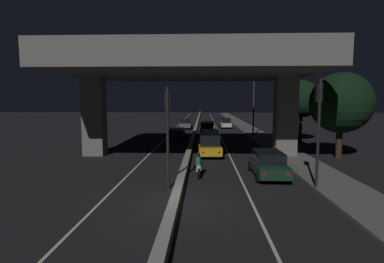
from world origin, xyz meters
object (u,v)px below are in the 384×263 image
(pedestrian_on_sidewalk, at_px, (274,141))
(car_taxi_yellow_second, at_px, (209,144))
(traffic_light_right_of_median, at_px, (318,115))
(street_lamp, at_px, (251,96))
(car_grey_second_oncoming, at_px, (186,124))
(car_dark_blue_third, at_px, (210,137))
(motorcycle_white_filtering_near, at_px, (198,166))
(car_dark_blue_lead_oncoming, at_px, (177,134))
(traffic_light_left_of_median, at_px, (168,120))
(car_dark_green_lead, at_px, (268,163))
(car_black_fourth, at_px, (207,129))
(car_white_sixth, at_px, (226,123))
(car_taxi_yellow_fifth, at_px, (209,126))

(pedestrian_on_sidewalk, bearing_deg, car_taxi_yellow_second, -160.66)
(traffic_light_right_of_median, distance_m, street_lamp, 21.52)
(car_taxi_yellow_second, bearing_deg, pedestrian_on_sidewalk, -73.27)
(traffic_light_right_of_median, height_order, pedestrian_on_sidewalk, traffic_light_right_of_median)
(car_grey_second_oncoming, bearing_deg, car_dark_blue_third, 11.48)
(motorcycle_white_filtering_near, bearing_deg, car_dark_blue_lead_oncoming, 6.23)
(traffic_light_left_of_median, bearing_deg, car_dark_green_lead, 24.05)
(traffic_light_left_of_median, height_order, traffic_light_right_of_median, traffic_light_right_of_median)
(car_black_fourth, bearing_deg, car_dark_blue_third, -177.55)
(car_black_fourth, bearing_deg, pedestrian_on_sidewalk, -149.98)
(pedestrian_on_sidewalk, bearing_deg, car_black_fourth, 119.47)
(car_black_fourth, relative_size, car_grey_second_oncoming, 1.00)
(car_dark_blue_third, distance_m, motorcycle_white_filtering_near, 12.49)
(street_lamp, xyz_separation_m, car_dark_green_lead, (-1.85, -18.94, -4.25))
(traffic_light_left_of_median, relative_size, traffic_light_right_of_median, 0.93)
(car_black_fourth, bearing_deg, car_white_sixth, -13.91)
(car_dark_green_lead, xyz_separation_m, car_black_fourth, (-3.42, 18.98, 0.17))
(car_black_fourth, relative_size, motorcycle_white_filtering_near, 2.29)
(car_taxi_yellow_fifth, bearing_deg, motorcycle_white_filtering_near, 179.83)
(traffic_light_left_of_median, height_order, car_taxi_yellow_fifth, traffic_light_left_of_median)
(traffic_light_right_of_median, relative_size, car_taxi_yellow_second, 1.28)
(car_taxi_yellow_fifth, bearing_deg, car_white_sixth, -24.17)
(traffic_light_right_of_median, bearing_deg, car_grey_second_oncoming, 104.67)
(car_taxi_yellow_fifth, xyz_separation_m, car_dark_blue_lead_oncoming, (-3.87, -9.08, -0.09))
(car_taxi_yellow_second, xyz_separation_m, pedestrian_on_sidewalk, (5.76, 2.02, 0.05))
(traffic_light_left_of_median, xyz_separation_m, car_white_sixth, (5.50, 34.07, -2.72))
(traffic_light_left_of_median, height_order, car_dark_green_lead, traffic_light_left_of_median)
(traffic_light_right_of_median, bearing_deg, car_dark_green_lead, 126.40)
(traffic_light_left_of_median, height_order, street_lamp, street_lamp)
(car_taxi_yellow_second, distance_m, car_dark_blue_third, 5.61)
(car_taxi_yellow_fifth, bearing_deg, car_taxi_yellow_second, -178.71)
(street_lamp, distance_m, car_grey_second_oncoming, 14.70)
(car_taxi_yellow_second, relative_size, car_dark_blue_lead_oncoming, 0.92)
(traffic_light_left_of_median, distance_m, car_black_fourth, 21.78)
(pedestrian_on_sidewalk, bearing_deg, motorcycle_white_filtering_near, -126.36)
(car_grey_second_oncoming, bearing_deg, pedestrian_on_sidewalk, 23.37)
(car_dark_green_lead, relative_size, motorcycle_white_filtering_near, 2.42)
(car_dark_blue_third, relative_size, pedestrian_on_sidewalk, 2.82)
(car_dark_green_lead, bearing_deg, traffic_light_left_of_median, 114.28)
(traffic_light_right_of_median, relative_size, car_white_sixth, 1.29)
(car_grey_second_oncoming, bearing_deg, traffic_light_right_of_median, 15.11)
(traffic_light_right_of_median, distance_m, motorcycle_white_filtering_near, 7.23)
(car_white_sixth, bearing_deg, car_taxi_yellow_fifth, 153.49)
(street_lamp, xyz_separation_m, car_white_sixth, (-2.03, 12.59, -4.22))
(car_taxi_yellow_fifth, relative_size, motorcycle_white_filtering_near, 2.54)
(car_dark_blue_third, bearing_deg, traffic_light_right_of_median, -161.86)
(traffic_light_right_of_median, xyz_separation_m, pedestrian_on_sidewalk, (0.50, 11.26, -2.79))
(car_grey_second_oncoming, xyz_separation_m, motorcycle_white_filtering_near, (2.52, -30.26, -0.12))
(car_taxi_yellow_second, xyz_separation_m, car_dark_blue_lead_oncoming, (-3.57, 9.88, -0.26))
(traffic_light_left_of_median, bearing_deg, car_taxi_yellow_fifth, 84.76)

